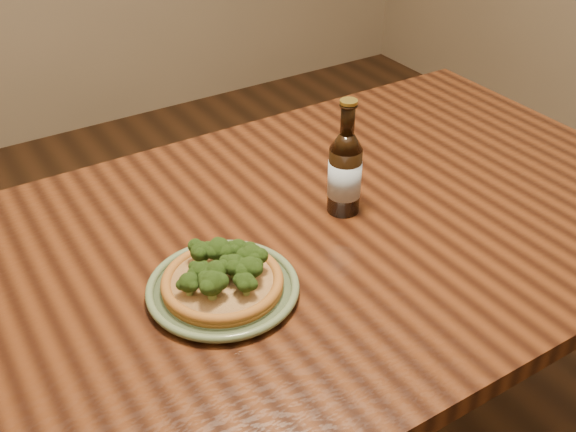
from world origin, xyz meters
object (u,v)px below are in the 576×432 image
table (292,275)px  beer_bottle (345,172)px  pizza (223,278)px  plate (223,288)px

table → beer_bottle: 0.22m
table → beer_bottle: (0.13, 0.02, 0.18)m
beer_bottle → pizza: bearing=-142.5°
plate → beer_bottle: beer_bottle is taller
pizza → plate: bearing=-174.7°
table → plate: plate is taller
pizza → beer_bottle: beer_bottle is taller
pizza → beer_bottle: bearing=17.0°
pizza → table: bearing=22.5°
pizza → beer_bottle: 0.33m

